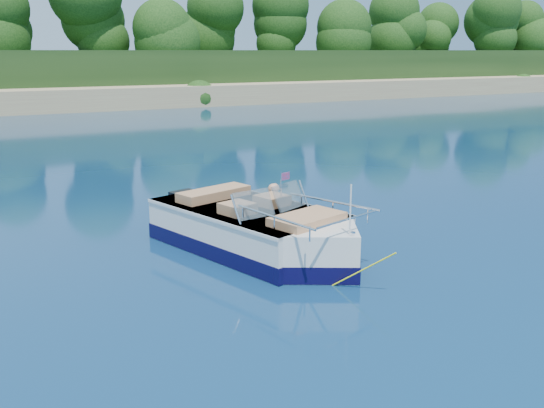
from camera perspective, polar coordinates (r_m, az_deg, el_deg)
name	(u,v)px	position (r m, az deg, el deg)	size (l,w,h in m)	color
ground	(433,292)	(10.72, 14.90, -7.98)	(160.00, 160.00, 0.00)	#091D41
shoreline	(25,79)	(71.42, -22.24, 10.82)	(170.00, 59.00, 6.00)	#A3835E
treeline	(52,28)	(48.78, -19.96, 15.29)	(150.00, 7.12, 8.19)	black
motorboat	(260,234)	(12.21, -1.13, -2.81)	(3.21, 5.80, 1.99)	silver
tow_tube	(270,219)	(14.35, -0.21, -1.45)	(1.44, 1.44, 0.32)	#FCB000
boy	(271,223)	(14.34, -0.14, -1.81)	(0.58, 0.38, 1.58)	tan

